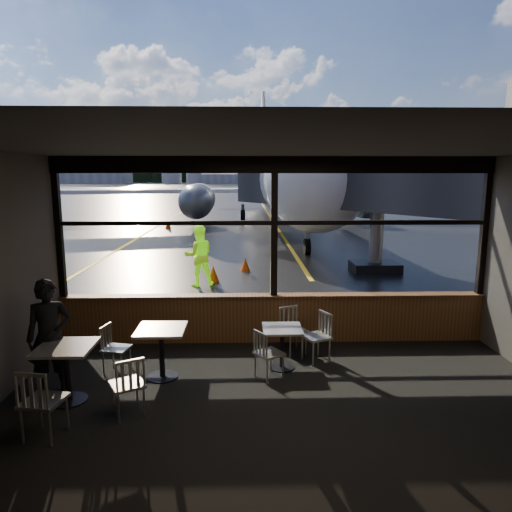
{
  "coord_description": "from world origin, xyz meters",
  "views": [
    {
      "loc": [
        -0.56,
        -8.38,
        3.16
      ],
      "look_at": [
        -0.31,
        1.0,
        1.5
      ],
      "focal_mm": 32.0,
      "sensor_mm": 36.0,
      "label": 1
    }
  ],
  "objects_px": {
    "chair_mid_s": "(127,385)",
    "ground_crew": "(199,256)",
    "chair_near_e": "(316,337)",
    "jet_bridge": "(380,198)",
    "chair_near_w": "(269,354)",
    "cafe_table_mid": "(162,353)",
    "cafe_table_left": "(68,374)",
    "chair_near_n": "(293,331)",
    "cone_wing": "(168,224)",
    "passenger": "(50,338)",
    "airliner": "(279,138)",
    "cafe_table_near": "(282,348)",
    "chair_mid_w": "(117,349)",
    "cone_extra": "(213,274)",
    "cone_nose": "(245,264)",
    "chair_left_s": "(44,402)"
  },
  "relations": [
    {
      "from": "chair_mid_s",
      "to": "ground_crew",
      "type": "xyz_separation_m",
      "value": [
        0.24,
        7.33,
        0.45
      ]
    },
    {
      "from": "chair_near_e",
      "to": "ground_crew",
      "type": "xyz_separation_m",
      "value": [
        -2.54,
        5.61,
        0.45
      ]
    },
    {
      "from": "jet_bridge",
      "to": "chair_near_w",
      "type": "distance_m",
      "value": 8.32
    },
    {
      "from": "cafe_table_mid",
      "to": "jet_bridge",
      "type": "bearing_deg",
      "value": 52.31
    },
    {
      "from": "chair_mid_s",
      "to": "cafe_table_left",
      "type": "bearing_deg",
      "value": 128.86
    },
    {
      "from": "jet_bridge",
      "to": "chair_near_w",
      "type": "bearing_deg",
      "value": -117.92
    },
    {
      "from": "chair_near_w",
      "to": "ground_crew",
      "type": "distance_m",
      "value": 6.5
    },
    {
      "from": "chair_near_e",
      "to": "chair_mid_s",
      "type": "relative_size",
      "value": 1.01
    },
    {
      "from": "chair_near_n",
      "to": "cone_wing",
      "type": "distance_m",
      "value": 20.46
    },
    {
      "from": "chair_mid_s",
      "to": "passenger",
      "type": "distance_m",
      "value": 1.48
    },
    {
      "from": "chair_near_n",
      "to": "airliner",
      "type": "bearing_deg",
      "value": -119.24
    },
    {
      "from": "cafe_table_left",
      "to": "cafe_table_mid",
      "type": "bearing_deg",
      "value": 32.04
    },
    {
      "from": "cafe_table_near",
      "to": "chair_mid_s",
      "type": "distance_m",
      "value": 2.61
    },
    {
      "from": "airliner",
      "to": "cafe_table_mid",
      "type": "relative_size",
      "value": 44.71
    },
    {
      "from": "jet_bridge",
      "to": "cafe_table_mid",
      "type": "distance_m",
      "value": 9.16
    },
    {
      "from": "airliner",
      "to": "chair_near_e",
      "type": "relative_size",
      "value": 42.4
    },
    {
      "from": "jet_bridge",
      "to": "cafe_table_near",
      "type": "xyz_separation_m",
      "value": [
        -3.54,
        -6.76,
        -2.12
      ]
    },
    {
      "from": "cafe_table_mid",
      "to": "chair_mid_w",
      "type": "xyz_separation_m",
      "value": [
        -0.76,
        0.2,
        -0.01
      ]
    },
    {
      "from": "cone_wing",
      "to": "passenger",
      "type": "bearing_deg",
      "value": -85.27
    },
    {
      "from": "cafe_table_near",
      "to": "cone_extra",
      "type": "bearing_deg",
      "value": 103.88
    },
    {
      "from": "chair_mid_w",
      "to": "chair_near_e",
      "type": "bearing_deg",
      "value": 108.76
    },
    {
      "from": "cafe_table_left",
      "to": "cone_nose",
      "type": "relative_size",
      "value": 1.81
    },
    {
      "from": "jet_bridge",
      "to": "ground_crew",
      "type": "xyz_separation_m",
      "value": [
        -5.47,
        -0.87,
        -1.6
      ]
    },
    {
      "from": "cafe_table_near",
      "to": "cone_extra",
      "type": "distance_m",
      "value": 6.44
    },
    {
      "from": "cafe_table_near",
      "to": "cone_nose",
      "type": "distance_m",
      "value": 7.88
    },
    {
      "from": "cafe_table_left",
      "to": "chair_left_s",
      "type": "bearing_deg",
      "value": -86.34
    },
    {
      "from": "cafe_table_near",
      "to": "chair_left_s",
      "type": "relative_size",
      "value": 0.75
    },
    {
      "from": "cafe_table_mid",
      "to": "cone_extra",
      "type": "relative_size",
      "value": 1.61
    },
    {
      "from": "cone_nose",
      "to": "chair_mid_s",
      "type": "bearing_deg",
      "value": -99.72
    },
    {
      "from": "passenger",
      "to": "chair_near_w",
      "type": "bearing_deg",
      "value": -11.22
    },
    {
      "from": "jet_bridge",
      "to": "chair_near_n",
      "type": "bearing_deg",
      "value": -118.19
    },
    {
      "from": "jet_bridge",
      "to": "chair_mid_w",
      "type": "height_order",
      "value": "jet_bridge"
    },
    {
      "from": "cafe_table_left",
      "to": "chair_mid_s",
      "type": "distance_m",
      "value": 1.01
    },
    {
      "from": "chair_mid_s",
      "to": "chair_near_e",
      "type": "bearing_deg",
      "value": 3.16
    },
    {
      "from": "airliner",
      "to": "cafe_table_near",
      "type": "height_order",
      "value": "airliner"
    },
    {
      "from": "ground_crew",
      "to": "cone_wing",
      "type": "height_order",
      "value": "ground_crew"
    },
    {
      "from": "chair_near_e",
      "to": "cafe_table_mid",
      "type": "bearing_deg",
      "value": 77.31
    },
    {
      "from": "chair_near_e",
      "to": "ground_crew",
      "type": "height_order",
      "value": "ground_crew"
    },
    {
      "from": "chair_left_s",
      "to": "cone_nose",
      "type": "xyz_separation_m",
      "value": [
        2.47,
        9.81,
        -0.24
      ]
    },
    {
      "from": "chair_near_n",
      "to": "ground_crew",
      "type": "height_order",
      "value": "ground_crew"
    },
    {
      "from": "airliner",
      "to": "passenger",
      "type": "height_order",
      "value": "airliner"
    },
    {
      "from": "chair_left_s",
      "to": "cone_nose",
      "type": "relative_size",
      "value": 2.05
    },
    {
      "from": "cafe_table_left",
      "to": "chair_near_n",
      "type": "height_order",
      "value": "chair_near_n"
    },
    {
      "from": "chair_near_n",
      "to": "chair_near_w",
      "type": "bearing_deg",
      "value": 38.1
    },
    {
      "from": "chair_near_w",
      "to": "chair_near_n",
      "type": "distance_m",
      "value": 1.11
    },
    {
      "from": "cafe_table_near",
      "to": "chair_near_w",
      "type": "relative_size",
      "value": 0.87
    },
    {
      "from": "chair_left_s",
      "to": "cone_wing",
      "type": "bearing_deg",
      "value": 105.6
    },
    {
      "from": "chair_near_w",
      "to": "chair_mid_s",
      "type": "relative_size",
      "value": 0.94
    },
    {
      "from": "chair_mid_s",
      "to": "passenger",
      "type": "xyz_separation_m",
      "value": [
        -1.26,
        0.66,
        0.43
      ]
    },
    {
      "from": "chair_near_w",
      "to": "chair_near_n",
      "type": "relative_size",
      "value": 0.95
    }
  ]
}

